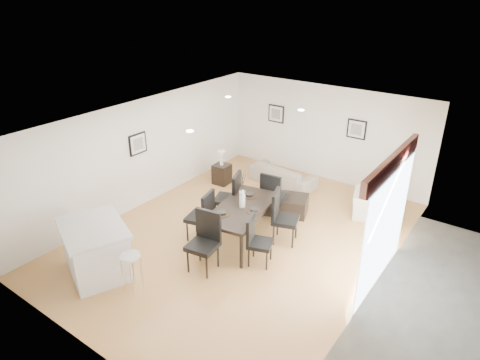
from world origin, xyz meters
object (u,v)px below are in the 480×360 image
Objects in this scene: dining_table at (242,210)px; dining_chair_wfar at (231,195)px; dining_chair_enear at (256,238)px; dining_chair_wnear at (203,214)px; kitchen_island at (96,249)px; dining_chair_head at (205,238)px; sofa at (283,175)px; armchair at (375,206)px; dining_chair_efar at (281,214)px; side_table at (222,174)px; dining_chair_foot at (273,193)px; bar_stool at (130,260)px; coffee_table at (284,204)px.

dining_chair_wfar reaches higher than dining_table.
dining_chair_wnear is at bearing 68.98° from dining_chair_enear.
dining_chair_wnear reaches higher than dining_chair_enear.
kitchen_island is (-0.94, -2.11, -0.13)m from dining_chair_wnear.
dining_chair_wfar is at bearing 102.84° from dining_chair_head.
kitchen_island is (-1.62, -1.36, -0.16)m from dining_chair_head.
kitchen_island reaches higher than dining_table.
sofa is 5.69m from kitchen_island.
dining_chair_enear is at bearing 64.65° from kitchen_island.
dining_chair_wnear is at bearing 31.55° from armchair.
dining_table is 1.78× the size of dining_chair_efar.
dining_chair_efar is 3.30m from side_table.
dining_chair_enear reaches higher than kitchen_island.
side_table is at bearing -155.49° from dining_chair_wfar.
dining_chair_wfar reaches higher than dining_chair_enear.
dining_chair_wfar is (0.00, 1.01, 0.04)m from dining_chair_wnear.
dining_chair_foot is at bearing 144.25° from dining_chair_wnear.
sofa is 1.82× the size of dining_chair_enear.
kitchen_island is (0.53, -4.63, 0.23)m from side_table.
kitchen_island is at bearing 180.00° from bar_stool.
sofa is at bearing -25.26° from armchair.
sofa is 4.34m from dining_chair_head.
sofa is 1.06× the size of kitchen_island.
armchair is at bearing 8.13° from side_table.
dining_chair_enear is 3.12m from kitchen_island.
bar_stool is (-1.33, -2.06, 0.10)m from dining_chair_enear.
dining_chair_wfar is 1.03× the size of dining_chair_efar.
dining_chair_foot is 1.04× the size of coffee_table.
bar_stool is at bearing 23.43° from kitchen_island.
dining_chair_wfar is at bearing 96.66° from kitchen_island.
dining_chair_foot is (-0.70, 1.75, 0.07)m from dining_chair_enear.
dining_chair_foot is (0.03, 2.45, -0.03)m from dining_chair_head.
dining_chair_wfar is (0.07, -2.50, 0.41)m from sofa.
dining_chair_wfar reaches higher than sofa.
dining_table is 1.81× the size of dining_chair_foot.
dining_chair_wfar reaches higher than coffee_table.
bar_stool is at bearing -113.18° from dining_table.
dining_chair_foot is 3.86m from bar_stool.
sofa is 2.00m from dining_chair_foot.
sofa is at bearing -72.74° from dining_chair_foot.
side_table is at bearing 127.01° from dining_table.
dining_chair_wfar is 2.17× the size of side_table.
dining_chair_efar is (0.70, 0.46, -0.08)m from dining_table.
dining_chair_efar reaches higher than side_table.
dining_chair_head is at bearing -100.35° from dining_table.
dining_chair_head reaches higher than side_table.
dining_chair_efar is at bearing -82.52° from coffee_table.
dining_table is 0.90m from dining_chair_enear.
bar_stool is at bearing -119.25° from coffee_table.
dining_chair_wnear is (-0.70, -0.47, -0.10)m from dining_table.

